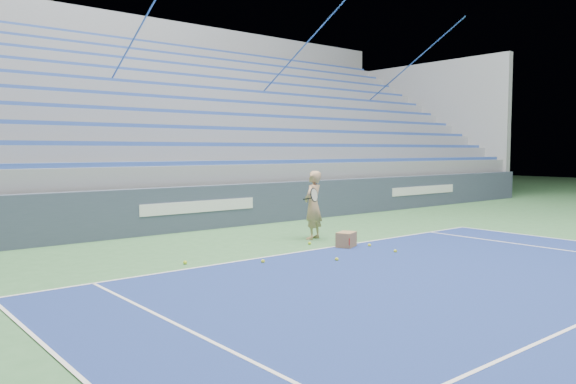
# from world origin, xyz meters

# --- Properties ---
(sponsor_barrier) EXTENTS (30.00, 0.32, 1.10)m
(sponsor_barrier) POSITION_xyz_m (0.00, 15.88, 0.55)
(sponsor_barrier) COLOR #384255
(sponsor_barrier) RESTS_ON ground
(bleachers) EXTENTS (31.00, 9.15, 7.30)m
(bleachers) POSITION_xyz_m (0.00, 21.60, 2.36)
(bleachers) COLOR gray
(bleachers) RESTS_ON ground
(tennis_player) EXTENTS (0.93, 0.89, 1.53)m
(tennis_player) POSITION_xyz_m (1.26, 12.95, 0.77)
(tennis_player) COLOR tan
(tennis_player) RESTS_ON ground
(ball_box) EXTENTS (0.51, 0.47, 0.31)m
(ball_box) POSITION_xyz_m (1.07, 11.72, 0.16)
(ball_box) COLOR #977149
(ball_box) RESTS_ON ground
(tennis_ball_0) EXTENTS (0.07, 0.07, 0.07)m
(tennis_ball_0) POSITION_xyz_m (-0.10, 10.81, 0.03)
(tennis_ball_0) COLOR yellow
(tennis_ball_0) RESTS_ON ground
(tennis_ball_1) EXTENTS (0.07, 0.07, 0.07)m
(tennis_ball_1) POSITION_xyz_m (-1.23, 11.51, 0.03)
(tennis_ball_1) COLOR yellow
(tennis_ball_1) RESTS_ON ground
(tennis_ball_2) EXTENTS (0.07, 0.07, 0.07)m
(tennis_ball_2) POSITION_xyz_m (1.48, 11.46, 0.03)
(tennis_ball_2) COLOR yellow
(tennis_ball_2) RESTS_ON ground
(tennis_ball_3) EXTENTS (0.07, 0.07, 0.07)m
(tennis_ball_3) POSITION_xyz_m (1.54, 12.14, 0.03)
(tennis_ball_3) COLOR yellow
(tennis_ball_3) RESTS_ON ground
(tennis_ball_4) EXTENTS (0.07, 0.07, 0.07)m
(tennis_ball_4) POSITION_xyz_m (-2.34, 12.30, 0.03)
(tennis_ball_4) COLOR yellow
(tennis_ball_4) RESTS_ON ground
(tennis_ball_5) EXTENTS (0.07, 0.07, 0.07)m
(tennis_ball_5) POSITION_xyz_m (0.70, 12.44, 0.03)
(tennis_ball_5) COLOR yellow
(tennis_ball_5) RESTS_ON ground
(tennis_ball_6) EXTENTS (0.07, 0.07, 0.07)m
(tennis_ball_6) POSITION_xyz_m (1.36, 10.67, 0.03)
(tennis_ball_6) COLOR yellow
(tennis_ball_6) RESTS_ON ground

